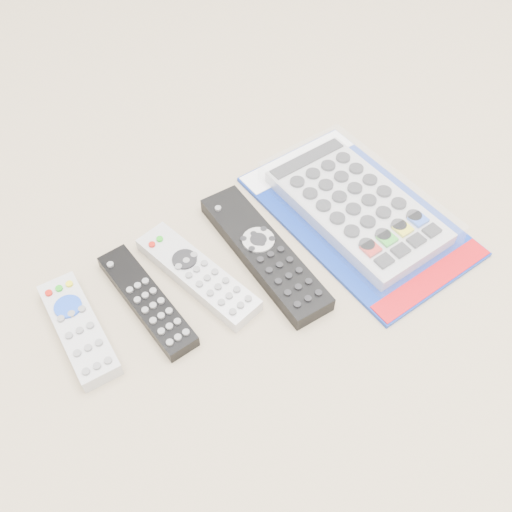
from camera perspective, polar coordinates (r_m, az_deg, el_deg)
remote_small_grey at (r=0.71m, az=-17.32°, el=-6.95°), size 0.06×0.16×0.02m
remote_slim_black at (r=0.72m, az=-10.85°, el=-4.38°), size 0.04×0.18×0.02m
remote_silver_dvd at (r=0.73m, az=-5.85°, el=-1.83°), size 0.08×0.19×0.02m
remote_large_black at (r=0.75m, az=0.80°, el=0.37°), size 0.07×0.24×0.03m
jumbo_remote_packaged at (r=0.81m, az=10.03°, el=5.01°), size 0.20×0.32×0.04m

